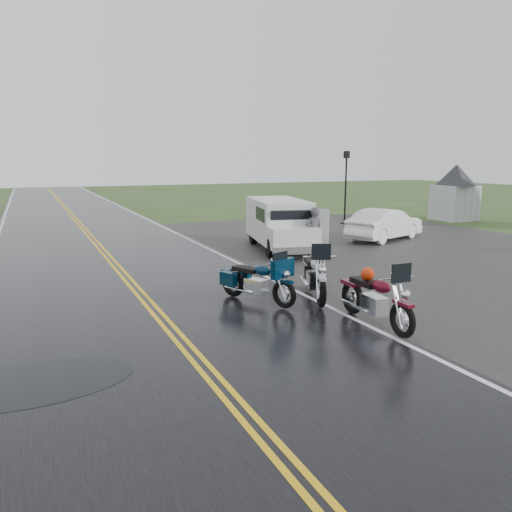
# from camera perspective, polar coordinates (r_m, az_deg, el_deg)

# --- Properties ---
(ground) EXTENTS (120.00, 120.00, 0.00)m
(ground) POSITION_cam_1_polar(r_m,az_deg,el_deg) (10.39, -9.60, -8.56)
(ground) COLOR #2D471E
(ground) RESTS_ON ground
(road) EXTENTS (8.00, 100.00, 0.04)m
(road) POSITION_cam_1_polar(r_m,az_deg,el_deg) (19.94, -17.14, 0.56)
(road) COLOR black
(road) RESTS_ON ground
(parking_pad) EXTENTS (14.00, 24.00, 0.03)m
(parking_pad) POSITION_cam_1_polar(r_m,az_deg,el_deg) (20.07, 18.01, 0.56)
(parking_pad) COLOR black
(parking_pad) RESTS_ON ground
(visitor_center) EXTENTS (16.00, 10.00, 4.80)m
(visitor_center) POSITION_cam_1_polar(r_m,az_deg,el_deg) (31.10, 21.89, 8.23)
(visitor_center) COLOR #A8AAAD
(visitor_center) RESTS_ON ground
(motorcycle_red) EXTENTS (1.00, 2.45, 1.43)m
(motorcycle_red) POSITION_cam_1_polar(r_m,az_deg,el_deg) (9.95, 16.47, -5.43)
(motorcycle_red) COLOR #4F0916
(motorcycle_red) RESTS_ON ground
(motorcycle_teal) EXTENTS (1.67, 2.38, 1.32)m
(motorcycle_teal) POSITION_cam_1_polar(r_m,az_deg,el_deg) (11.48, 3.25, -3.09)
(motorcycle_teal) COLOR #041F33
(motorcycle_teal) RESTS_ON ground
(motorcycle_silver) EXTENTS (1.75, 2.64, 1.47)m
(motorcycle_silver) POSITION_cam_1_polar(r_m,az_deg,el_deg) (11.60, 7.49, -2.66)
(motorcycle_silver) COLOR #A6A8AE
(motorcycle_silver) RESTS_ON ground
(van_white) EXTENTS (2.95, 5.32, 1.98)m
(van_white) POSITION_cam_1_polar(r_m,az_deg,el_deg) (17.52, 1.67, 2.88)
(van_white) COLOR silver
(van_white) RESTS_ON ground
(person_at_van) EXTENTS (0.67, 0.45, 1.79)m
(person_at_van) POSITION_cam_1_polar(r_m,az_deg,el_deg) (17.75, 6.61, 2.60)
(person_at_van) COLOR #47474C
(person_at_van) RESTS_ON ground
(sedan_white) EXTENTS (4.33, 2.74, 1.35)m
(sedan_white) POSITION_cam_1_polar(r_m,az_deg,el_deg) (22.33, 14.51, 3.46)
(sedan_white) COLOR white
(sedan_white) RESTS_ON ground
(lamp_post_far_right) EXTENTS (0.34, 0.34, 3.96)m
(lamp_post_far_right) POSITION_cam_1_polar(r_m,az_deg,el_deg) (27.51, 10.20, 7.71)
(lamp_post_far_right) COLOR black
(lamp_post_far_right) RESTS_ON ground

